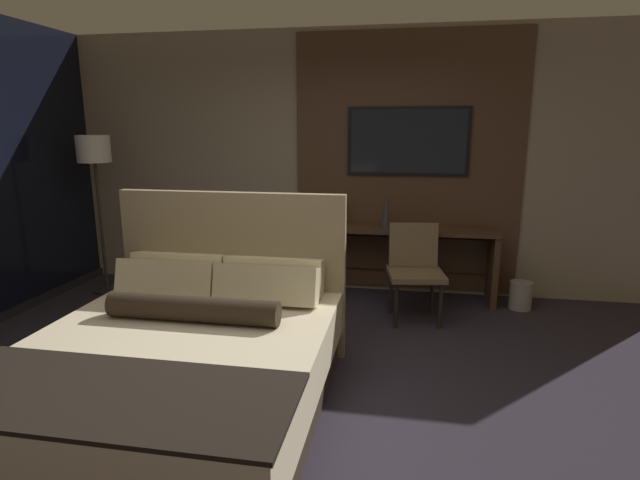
{
  "coord_description": "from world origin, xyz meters",
  "views": [
    {
      "loc": [
        0.75,
        -2.83,
        1.79
      ],
      "look_at": [
        0.06,
        1.06,
        0.89
      ],
      "focal_mm": 28.0,
      "sensor_mm": 36.0,
      "label": 1
    }
  ],
  "objects_px": {
    "desk_chair": "(415,263)",
    "floor_lamp": "(95,162)",
    "vase_tall": "(386,209)",
    "bed": "(185,360)",
    "desk": "(404,250)",
    "waste_bin": "(520,295)",
    "tv": "(408,141)",
    "vase_short": "(338,210)"
  },
  "relations": [
    {
      "from": "vase_tall",
      "to": "tv",
      "type": "bearing_deg",
      "value": 48.19
    },
    {
      "from": "tv",
      "to": "floor_lamp",
      "type": "relative_size",
      "value": 0.74
    },
    {
      "from": "floor_lamp",
      "to": "vase_tall",
      "type": "relative_size",
      "value": 4.54
    },
    {
      "from": "tv",
      "to": "waste_bin",
      "type": "height_order",
      "value": "tv"
    },
    {
      "from": "desk_chair",
      "to": "vase_short",
      "type": "xyz_separation_m",
      "value": [
        -0.82,
        0.59,
        0.39
      ]
    },
    {
      "from": "desk",
      "to": "tv",
      "type": "bearing_deg",
      "value": 90.0
    },
    {
      "from": "waste_bin",
      "to": "vase_short",
      "type": "bearing_deg",
      "value": 174.58
    },
    {
      "from": "tv",
      "to": "floor_lamp",
      "type": "bearing_deg",
      "value": -170.04
    },
    {
      "from": "bed",
      "to": "desk",
      "type": "bearing_deg",
      "value": 61.22
    },
    {
      "from": "vase_tall",
      "to": "vase_short",
      "type": "xyz_separation_m",
      "value": [
        -0.51,
        0.08,
        -0.03
      ]
    },
    {
      "from": "desk",
      "to": "floor_lamp",
      "type": "xyz_separation_m",
      "value": [
        -3.23,
        -0.39,
        0.91
      ]
    },
    {
      "from": "floor_lamp",
      "to": "waste_bin",
      "type": "relative_size",
      "value": 6.09
    },
    {
      "from": "tv",
      "to": "desk_chair",
      "type": "distance_m",
      "value": 1.33
    },
    {
      "from": "vase_short",
      "to": "waste_bin",
      "type": "height_order",
      "value": "vase_short"
    },
    {
      "from": "floor_lamp",
      "to": "waste_bin",
      "type": "distance_m",
      "value": 4.6
    },
    {
      "from": "desk_chair",
      "to": "vase_tall",
      "type": "bearing_deg",
      "value": 111.88
    },
    {
      "from": "tv",
      "to": "desk",
      "type": "bearing_deg",
      "value": -90.0
    },
    {
      "from": "bed",
      "to": "floor_lamp",
      "type": "relative_size",
      "value": 1.24
    },
    {
      "from": "desk_chair",
      "to": "floor_lamp",
      "type": "height_order",
      "value": "floor_lamp"
    },
    {
      "from": "vase_short",
      "to": "bed",
      "type": "bearing_deg",
      "value": -104.33
    },
    {
      "from": "desk_chair",
      "to": "floor_lamp",
      "type": "distance_m",
      "value": 3.46
    },
    {
      "from": "bed",
      "to": "desk_chair",
      "type": "height_order",
      "value": "bed"
    },
    {
      "from": "bed",
      "to": "vase_tall",
      "type": "xyz_separation_m",
      "value": [
        1.15,
        2.4,
        0.62
      ]
    },
    {
      "from": "waste_bin",
      "to": "tv",
      "type": "bearing_deg",
      "value": 164.75
    },
    {
      "from": "desk_chair",
      "to": "vase_tall",
      "type": "xyz_separation_m",
      "value": [
        -0.3,
        0.51,
        0.42
      ]
    },
    {
      "from": "bed",
      "to": "vase_short",
      "type": "height_order",
      "value": "bed"
    },
    {
      "from": "desk",
      "to": "desk_chair",
      "type": "height_order",
      "value": "desk_chair"
    },
    {
      "from": "desk",
      "to": "desk_chair",
      "type": "xyz_separation_m",
      "value": [
        0.11,
        -0.55,
        0.02
      ]
    },
    {
      "from": "desk",
      "to": "waste_bin",
      "type": "distance_m",
      "value": 1.24
    },
    {
      "from": "tv",
      "to": "desk_chair",
      "type": "height_order",
      "value": "tv"
    },
    {
      "from": "waste_bin",
      "to": "desk",
      "type": "bearing_deg",
      "value": 173.15
    },
    {
      "from": "floor_lamp",
      "to": "desk",
      "type": "bearing_deg",
      "value": 6.86
    },
    {
      "from": "bed",
      "to": "floor_lamp",
      "type": "height_order",
      "value": "floor_lamp"
    },
    {
      "from": "floor_lamp",
      "to": "vase_short",
      "type": "relative_size",
      "value": 5.46
    },
    {
      "from": "bed",
      "to": "waste_bin",
      "type": "height_order",
      "value": "bed"
    },
    {
      "from": "desk",
      "to": "desk_chair",
      "type": "distance_m",
      "value": 0.56
    },
    {
      "from": "tv",
      "to": "bed",
      "type": "bearing_deg",
      "value": -117.11
    },
    {
      "from": "desk",
      "to": "vase_short",
      "type": "height_order",
      "value": "vase_short"
    },
    {
      "from": "desk_chair",
      "to": "waste_bin",
      "type": "xyz_separation_m",
      "value": [
        1.07,
        0.41,
        -0.4
      ]
    },
    {
      "from": "desk",
      "to": "tv",
      "type": "relative_size",
      "value": 1.49
    },
    {
      "from": "bed",
      "to": "waste_bin",
      "type": "bearing_deg",
      "value": 42.45
    },
    {
      "from": "bed",
      "to": "desk",
      "type": "xyz_separation_m",
      "value": [
        1.34,
        2.44,
        0.18
      ]
    }
  ]
}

